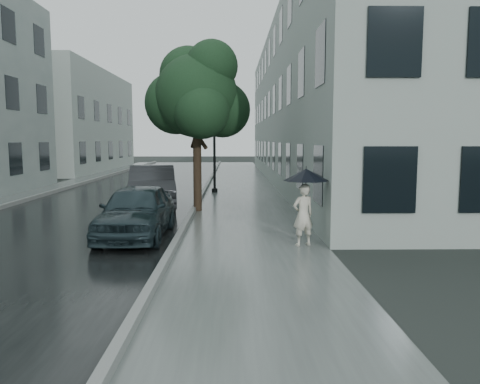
{
  "coord_description": "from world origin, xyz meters",
  "views": [
    {
      "loc": [
        -0.23,
        -8.9,
        2.51
      ],
      "look_at": [
        -0.05,
        1.75,
        1.3
      ],
      "focal_mm": 35.0,
      "sensor_mm": 36.0,
      "label": 1
    }
  ],
  "objects_px": {
    "pedestrian": "(303,215)",
    "car_far": "(152,186)",
    "car_near": "(137,211)",
    "lamp_post": "(211,128)",
    "street_tree": "(197,95)"
  },
  "relations": [
    {
      "from": "pedestrian",
      "to": "car_far",
      "type": "bearing_deg",
      "value": -75.63
    },
    {
      "from": "pedestrian",
      "to": "car_near",
      "type": "xyz_separation_m",
      "value": [
        -4.11,
        1.03,
        -0.05
      ]
    },
    {
      "from": "pedestrian",
      "to": "car_far",
      "type": "distance_m",
      "value": 7.97
    },
    {
      "from": "lamp_post",
      "to": "car_near",
      "type": "relative_size",
      "value": 1.33
    },
    {
      "from": "street_tree",
      "to": "car_near",
      "type": "bearing_deg",
      "value": -105.09
    },
    {
      "from": "car_near",
      "to": "street_tree",
      "type": "bearing_deg",
      "value": 75.15
    },
    {
      "from": "pedestrian",
      "to": "street_tree",
      "type": "bearing_deg",
      "value": -83.89
    },
    {
      "from": "pedestrian",
      "to": "lamp_post",
      "type": "relative_size",
      "value": 0.27
    },
    {
      "from": "lamp_post",
      "to": "car_far",
      "type": "bearing_deg",
      "value": -113.23
    },
    {
      "from": "lamp_post",
      "to": "street_tree",
      "type": "bearing_deg",
      "value": -92.51
    },
    {
      "from": "lamp_post",
      "to": "car_near",
      "type": "height_order",
      "value": "lamp_post"
    },
    {
      "from": "street_tree",
      "to": "pedestrian",
      "type": "bearing_deg",
      "value": -62.68
    },
    {
      "from": "street_tree",
      "to": "car_near",
      "type": "relative_size",
      "value": 1.45
    },
    {
      "from": "car_near",
      "to": "lamp_post",
      "type": "bearing_deg",
      "value": 82.03
    },
    {
      "from": "car_far",
      "to": "pedestrian",
      "type": "bearing_deg",
      "value": -63.98
    }
  ]
}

